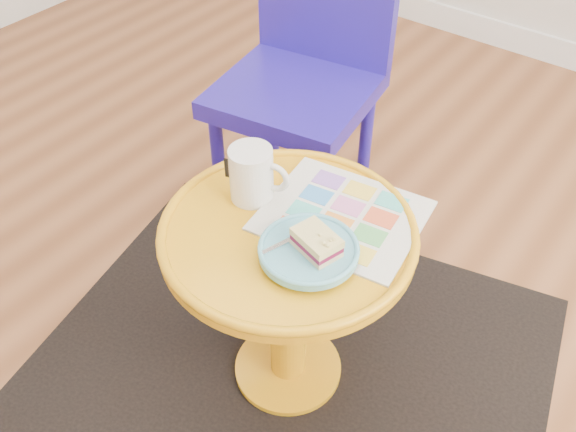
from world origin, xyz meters
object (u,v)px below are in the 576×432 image
Objects in this scene: side_table at (288,276)px; mug at (252,173)px; plate at (309,251)px; chair at (307,63)px; newspaper at (342,216)px.

side_table is 0.25m from mug.
plate is (0.21, -0.08, -0.05)m from mug.
chair is 6.93× the size of mug.
newspaper is at bearing -56.39° from chair.
chair is 0.62m from newspaper.
mug is at bearing -75.44° from chair.
side_table is 2.72× the size of plate.
side_table is 0.19m from newspaper.
side_table is at bearing 154.06° from plate.
mug reaches higher than newspaper.
newspaper is 0.21m from mug.
mug is 0.23m from plate.
plate is at bearing -92.58° from newspaper.
plate is at bearing -36.42° from mug.
chair reaches higher than mug.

